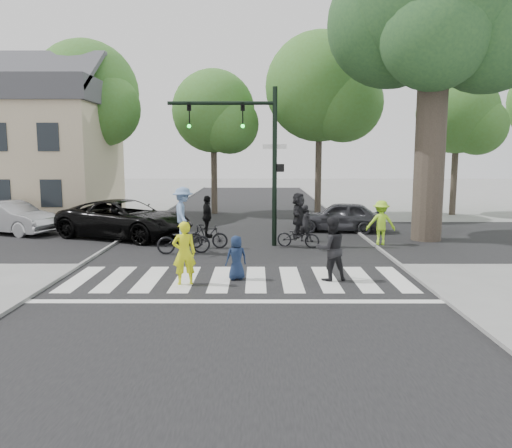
{
  "coord_description": "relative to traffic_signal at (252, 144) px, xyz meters",
  "views": [
    {
      "loc": [
        0.53,
        -12.79,
        3.51
      ],
      "look_at": [
        0.5,
        3.0,
        1.3
      ],
      "focal_mm": 35.0,
      "sensor_mm": 36.0,
      "label": 1
    }
  ],
  "objects": [
    {
      "name": "ground",
      "position": [
        -0.35,
        -6.2,
        -3.9
      ],
      "size": [
        120.0,
        120.0,
        0.0
      ],
      "primitive_type": "plane",
      "color": "gray",
      "rests_on": "ground"
    },
    {
      "name": "road_stem",
      "position": [
        -0.35,
        -1.2,
        -3.9
      ],
      "size": [
        10.0,
        70.0,
        0.01
      ],
      "primitive_type": "cube",
      "color": "black",
      "rests_on": "ground"
    },
    {
      "name": "road_cross",
      "position": [
        -0.35,
        1.8,
        -3.89
      ],
      "size": [
        70.0,
        10.0,
        0.01
      ],
      "primitive_type": "cube",
      "color": "black",
      "rests_on": "ground"
    },
    {
      "name": "curb_left",
      "position": [
        -5.4,
        -1.2,
        -3.85
      ],
      "size": [
        0.1,
        70.0,
        0.1
      ],
      "primitive_type": "cube",
      "color": "gray",
      "rests_on": "ground"
    },
    {
      "name": "curb_right",
      "position": [
        4.7,
        -1.2,
        -3.85
      ],
      "size": [
        0.1,
        70.0,
        0.1
      ],
      "primitive_type": "cube",
      "color": "gray",
      "rests_on": "ground"
    },
    {
      "name": "crosswalk",
      "position": [
        -0.35,
        -5.54,
        -3.89
      ],
      "size": [
        10.0,
        3.85,
        0.01
      ],
      "color": "silver",
      "rests_on": "ground"
    },
    {
      "name": "traffic_signal",
      "position": [
        0.0,
        0.0,
        0.0
      ],
      "size": [
        4.45,
        0.29,
        6.0
      ],
      "color": "black",
      "rests_on": "ground"
    },
    {
      "name": "eucalyptus",
      "position": [
        7.18,
        1.47,
        5.18
      ],
      "size": [
        8.3,
        7.2,
        13.0
      ],
      "color": "brown",
      "rests_on": "ground"
    },
    {
      "name": "bg_tree_0",
      "position": [
        -14.09,
        9.8,
        2.24
      ],
      "size": [
        5.46,
        5.2,
        8.97
      ],
      "color": "brown",
      "rests_on": "ground"
    },
    {
      "name": "bg_tree_1",
      "position": [
        -9.06,
        9.28,
        2.75
      ],
      "size": [
        6.09,
        5.8,
        9.8
      ],
      "color": "brown",
      "rests_on": "ground"
    },
    {
      "name": "bg_tree_2",
      "position": [
        -2.11,
        10.42,
        1.88
      ],
      "size": [
        5.04,
        4.8,
        8.4
      ],
      "color": "brown",
      "rests_on": "ground"
    },
    {
      "name": "bg_tree_3",
      "position": [
        3.95,
        9.07,
        3.04
      ],
      "size": [
        6.3,
        6.0,
        10.2
      ],
      "color": "brown",
      "rests_on": "ground"
    },
    {
      "name": "bg_tree_4",
      "position": [
        11.88,
        9.93,
        1.73
      ],
      "size": [
        4.83,
        4.6,
        8.15
      ],
      "color": "brown",
      "rests_on": "ground"
    },
    {
      "name": "house",
      "position": [
        -11.85,
        7.78,
        -0.1
      ],
      "size": [
        8.4,
        8.1,
        8.82
      ],
      "color": "beige",
      "rests_on": "ground"
    },
    {
      "name": "pedestrian_woman",
      "position": [
        -1.79,
        -5.79,
        -3.03
      ],
      "size": [
        0.72,
        0.56,
        1.74
      ],
      "primitive_type": "imported",
      "rotation": [
        0.0,
        0.0,
        3.39
      ],
      "color": "yellow",
      "rests_on": "ground"
    },
    {
      "name": "pedestrian_child",
      "position": [
        -0.4,
        -5.26,
        -3.27
      ],
      "size": [
        0.72,
        0.6,
        1.26
      ],
      "primitive_type": "imported",
      "rotation": [
        0.0,
        0.0,
        3.51
      ],
      "color": "#15223F",
      "rests_on": "ground"
    },
    {
      "name": "pedestrian_adult",
      "position": [
        2.24,
        -5.33,
        -3.0
      ],
      "size": [
        1.02,
        0.89,
        1.81
      ],
      "primitive_type": "imported",
      "rotation": [
        0.0,
        0.0,
        3.4
      ],
      "color": "black",
      "rests_on": "ground"
    },
    {
      "name": "cyclist_left",
      "position": [
        -2.43,
        -1.54,
        -2.87
      ],
      "size": [
        1.97,
        1.33,
        2.38
      ],
      "color": "black",
      "rests_on": "ground"
    },
    {
      "name": "cyclist_mid",
      "position": [
        -1.68,
        -0.53,
        -3.08
      ],
      "size": [
        1.54,
        0.94,
        1.99
      ],
      "color": "black",
      "rests_on": "ground"
    },
    {
      "name": "cyclist_right",
      "position": [
        1.74,
        -0.35,
        -2.97
      ],
      "size": [
        1.74,
        1.61,
        2.09
      ],
      "color": "black",
      "rests_on": "ground"
    },
    {
      "name": "car_suv",
      "position": [
        -5.36,
        1.8,
        -3.09
      ],
      "size": [
        6.43,
        4.82,
        1.62
      ],
      "primitive_type": "imported",
      "rotation": [
        0.0,
        0.0,
        1.16
      ],
      "color": "black",
      "rests_on": "ground"
    },
    {
      "name": "car_silver",
      "position": [
        -10.78,
        2.93,
        -3.17
      ],
      "size": [
        4.69,
        3.1,
        1.46
      ],
      "primitive_type": "imported",
      "rotation": [
        0.0,
        0.0,
        1.19
      ],
      "color": "#B0B1B5",
      "rests_on": "ground"
    },
    {
      "name": "car_grey",
      "position": [
        3.95,
        3.62,
        -3.21
      ],
      "size": [
        4.25,
        2.27,
        1.38
      ],
      "primitive_type": "imported",
      "rotation": [
        0.0,
        0.0,
        -1.74
      ],
      "color": "#34343A",
      "rests_on": "ground"
    },
    {
      "name": "bystander_hivis",
      "position": [
        5.0,
        0.22,
        -3.03
      ],
      "size": [
        1.16,
        0.71,
        1.74
      ],
      "primitive_type": "imported",
      "rotation": [
        0.0,
        0.0,
        3.08
      ],
      "color": "#ACF328",
      "rests_on": "ground"
    },
    {
      "name": "bystander_dark",
      "position": [
        2.11,
        0.91,
        -3.14
      ],
      "size": [
        0.66,
        0.6,
        1.52
      ],
      "primitive_type": "imported",
      "rotation": [
        0.0,
        0.0,
        2.59
      ],
      "color": "black",
      "rests_on": "ground"
    }
  ]
}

